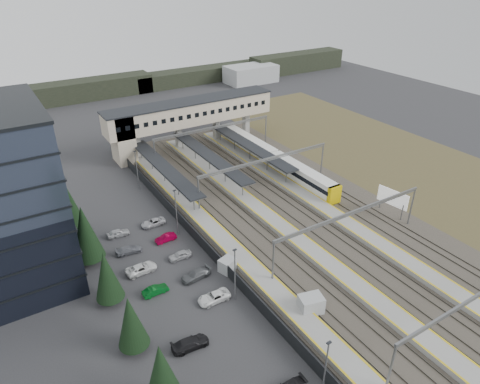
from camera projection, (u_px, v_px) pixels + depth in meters
ground at (253, 249)px, 66.00m from camera, size 220.00×220.00×0.00m
conifer_row at (116, 291)px, 50.64m from camera, size 4.42×49.82×9.50m
car_park at (188, 297)px, 55.80m from camera, size 10.51×44.37×1.29m
lampposts at (201, 238)px, 61.16m from camera, size 0.50×53.25×8.07m
fence at (200, 241)px, 66.25m from camera, size 0.08×90.00×2.00m
relay_cabin_near at (311, 305)px, 53.69m from camera, size 3.42×2.85×2.48m
relay_cabin_far at (227, 265)px, 60.99m from camera, size 2.66×2.43×2.02m
rail_corridor at (282, 216)px, 73.91m from camera, size 34.00×90.00×0.92m
canopies at (209, 156)px, 87.48m from camera, size 23.10×30.00×3.28m
footbridge at (180, 116)px, 97.06m from camera, size 40.40×6.40×11.20m
gantries at (304, 188)px, 70.90m from camera, size 28.40×62.28×7.17m
train at (275, 160)px, 90.69m from camera, size 2.72×37.79×3.42m
billboard at (393, 199)px, 73.41m from camera, size 1.07×5.67×4.81m
scrub_east at (417, 170)px, 90.50m from camera, size 34.00×120.00×0.06m
treeline_far at (162, 81)px, 144.38m from camera, size 170.00×19.00×7.00m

